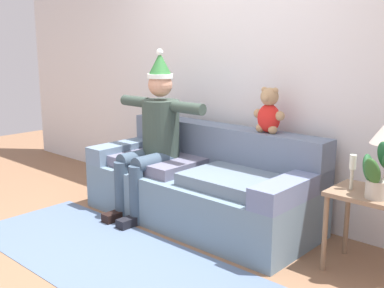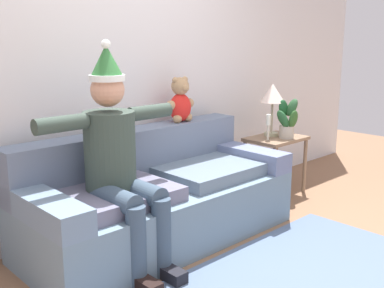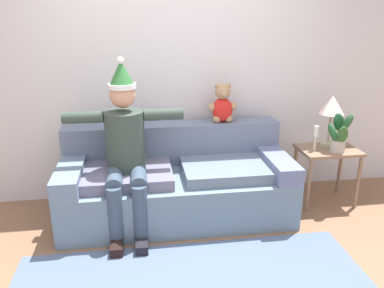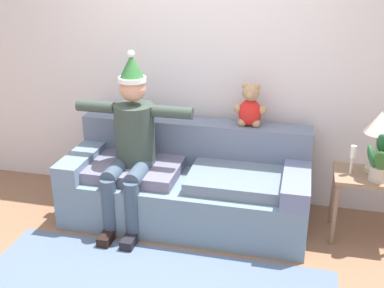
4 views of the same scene
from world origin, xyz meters
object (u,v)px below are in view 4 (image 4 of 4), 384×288
at_px(table_lamp, 380,125).
at_px(potted_plant, 381,160).
at_px(couch, 188,184).
at_px(candle_tall, 353,156).
at_px(side_table, 369,186).
at_px(person_seated, 131,141).
at_px(teddy_bear, 250,107).

xyz_separation_m(table_lamp, potted_plant, (0.01, -0.17, -0.22)).
relative_size(couch, candle_tall, 8.61).
xyz_separation_m(couch, side_table, (1.51, 0.02, 0.15)).
bearing_deg(potted_plant, table_lamp, 94.00).
height_order(table_lamp, potted_plant, table_lamp).
bearing_deg(person_seated, candle_tall, 5.08).
bearing_deg(teddy_bear, potted_plant, -18.13).
relative_size(teddy_bear, side_table, 0.67).
relative_size(couch, potted_plant, 5.32).
bearing_deg(teddy_bear, person_seated, -155.25).
bearing_deg(potted_plant, candle_tall, 159.80).
height_order(teddy_bear, side_table, teddy_bear).
relative_size(table_lamp, candle_tall, 2.10).
distance_m(table_lamp, candle_tall, 0.32).
height_order(couch, table_lamp, table_lamp).
bearing_deg(candle_tall, table_lamp, 28.65).
bearing_deg(person_seated, couch, 20.16).
height_order(potted_plant, candle_tall, potted_plant).
bearing_deg(teddy_bear, couch, -151.33).
bearing_deg(couch, person_seated, -159.84).
relative_size(person_seated, candle_tall, 6.18).
height_order(couch, potted_plant, potted_plant).
bearing_deg(candle_tall, person_seated, -174.92).
xyz_separation_m(side_table, candle_tall, (-0.16, -0.02, 0.25)).
bearing_deg(teddy_bear, candle_tall, -17.65).
bearing_deg(side_table, couch, -179.41).
bearing_deg(candle_tall, couch, 179.81).
distance_m(person_seated, side_table, 1.98).
distance_m(couch, table_lamp, 1.67).
bearing_deg(couch, candle_tall, -0.19).
relative_size(person_seated, teddy_bear, 3.93).
bearing_deg(person_seated, table_lamp, 7.51).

